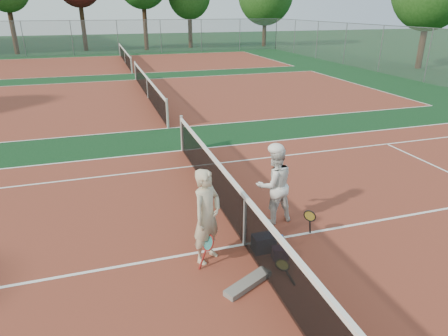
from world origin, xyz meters
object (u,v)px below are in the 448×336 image
object	(u,v)px
net_main	(245,220)
player_b	(274,185)
player_a	(207,216)
sports_bag_navy	(264,243)
water_bottle	(281,244)
racket_spare	(282,266)
sports_bag_purple	(280,253)
racket_black_held	(309,223)
racket_red	(208,251)

from	to	relation	value
net_main	player_b	size ratio (longest dim) A/B	6.84
player_a	sports_bag_navy	bearing A→B (deg)	-41.23
player_b	sports_bag_navy	bearing A→B (deg)	52.91
player_b	water_bottle	xyz separation A→B (m)	(-0.31, -1.09, -0.65)
player_a	racket_spare	world-z (taller)	player_a
net_main	player_b	bearing A→B (deg)	38.13
sports_bag_navy	sports_bag_purple	bearing A→B (deg)	-60.69
racket_spare	sports_bag_purple	world-z (taller)	sports_bag_purple
player_a	player_b	size ratio (longest dim) A/B	1.05
sports_bag_navy	sports_bag_purple	xyz separation A→B (m)	(0.18, -0.32, -0.04)
player_b	water_bottle	world-z (taller)	player_b
net_main	sports_bag_navy	world-z (taller)	net_main
water_bottle	racket_black_held	bearing A→B (deg)	23.09
net_main	racket_black_held	world-z (taller)	net_main
sports_bag_navy	water_bottle	bearing A→B (deg)	-22.45
player_b	sports_bag_purple	world-z (taller)	player_b
sports_bag_navy	water_bottle	size ratio (longest dim) A/B	1.32
racket_red	racket_black_held	size ratio (longest dim) A/B	0.96
racket_spare	sports_bag_navy	world-z (taller)	sports_bag_navy
net_main	player_a	distance (m)	0.86
racket_black_held	racket_spare	world-z (taller)	racket_black_held
net_main	sports_bag_navy	size ratio (longest dim) A/B	27.80
player_a	racket_red	world-z (taller)	player_a
racket_spare	sports_bag_navy	size ratio (longest dim) A/B	1.52
racket_spare	net_main	bearing A→B (deg)	22.08
sports_bag_navy	sports_bag_purple	world-z (taller)	sports_bag_navy
player_a	racket_spare	xyz separation A→B (m)	(1.12, -0.66, -0.79)
net_main	racket_spare	bearing A→B (deg)	-68.04
player_a	racket_black_held	distance (m)	2.10
racket_black_held	net_main	bearing A→B (deg)	-50.08
racket_black_held	sports_bag_purple	bearing A→B (deg)	-14.06
player_a	sports_bag_navy	world-z (taller)	player_a
racket_black_held	water_bottle	distance (m)	0.78
water_bottle	player_a	bearing A→B (deg)	171.86
racket_black_held	sports_bag_navy	bearing A→B (deg)	-35.09
net_main	water_bottle	distance (m)	0.78
racket_red	sports_bag_navy	distance (m)	1.07
net_main	player_a	bearing A→B (deg)	-164.08
net_main	racket_spare	xyz separation A→B (m)	(0.35, -0.88, -0.46)
player_b	racket_black_held	bearing A→B (deg)	111.38
net_main	water_bottle	bearing A→B (deg)	-36.30
racket_red	racket_black_held	distance (m)	2.08
player_a	racket_red	size ratio (longest dim) A/B	3.04
racket_black_held	racket_red	bearing A→B (deg)	-37.23
racket_red	net_main	bearing A→B (deg)	1.47
player_b	racket_black_held	world-z (taller)	player_b
player_b	sports_bag_navy	world-z (taller)	player_b
racket_red	racket_black_held	bearing A→B (deg)	-16.92
player_a	player_b	world-z (taller)	player_a
water_bottle	racket_spare	bearing A→B (deg)	-113.04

